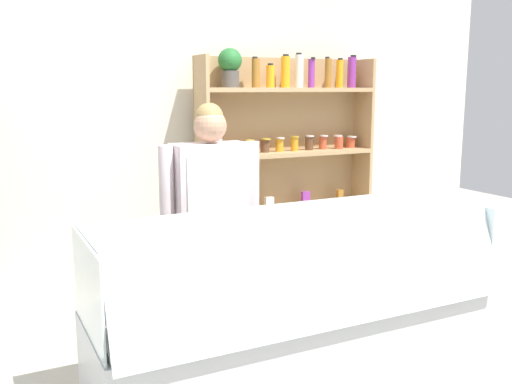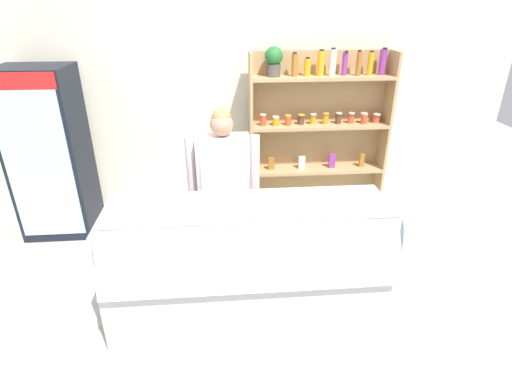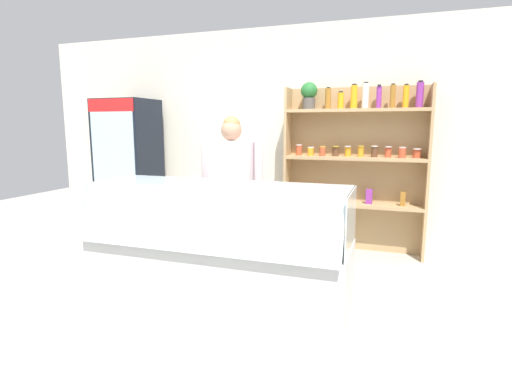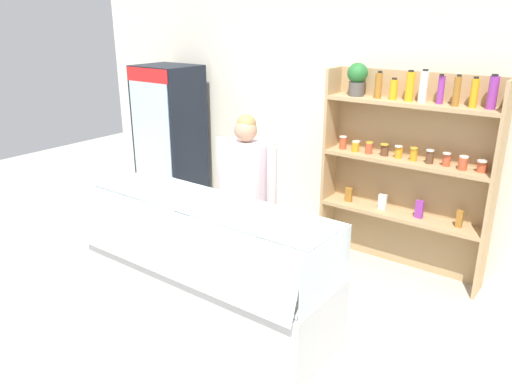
{
  "view_description": "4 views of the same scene",
  "coord_description": "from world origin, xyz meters",
  "views": [
    {
      "loc": [
        -1.38,
        -2.61,
        1.66
      ],
      "look_at": [
        0.21,
        0.57,
        1.02
      ],
      "focal_mm": 40.0,
      "sensor_mm": 36.0,
      "label": 1
    },
    {
      "loc": [
        -0.06,
        -2.73,
        2.4
      ],
      "look_at": [
        0.21,
        0.38,
        0.9
      ],
      "focal_mm": 28.0,
      "sensor_mm": 36.0,
      "label": 2
    },
    {
      "loc": [
        1.47,
        -3.05,
        1.47
      ],
      "look_at": [
        0.25,
        0.48,
        0.86
      ],
      "focal_mm": 28.0,
      "sensor_mm": 36.0,
      "label": 3
    },
    {
      "loc": [
        2.6,
        -2.77,
        2.41
      ],
      "look_at": [
        0.14,
        0.54,
        0.93
      ],
      "focal_mm": 35.0,
      "sensor_mm": 36.0,
      "label": 4
    }
  ],
  "objects": [
    {
      "name": "shop_clerk",
      "position": [
        -0.06,
        0.64,
        0.93
      ],
      "size": [
        0.67,
        0.25,
        1.58
      ],
      "color": "#383D51",
      "rests_on": "ground"
    },
    {
      "name": "deli_display_case",
      "position": [
        0.11,
        -0.1,
        0.31
      ],
      "size": [
        2.19,
        0.77,
        1.01
      ],
      "color": "silver",
      "rests_on": "ground"
    },
    {
      "name": "shelving_unit",
      "position": [
        1.03,
        1.68,
        1.11
      ],
      "size": [
        1.6,
        0.29,
        1.98
      ],
      "color": "tan",
      "rests_on": "ground"
    },
    {
      "name": "back_wall",
      "position": [
        0.0,
        1.98,
        1.35
      ],
      "size": [
        6.8,
        0.1,
        2.7
      ],
      "primitive_type": "cube",
      "color": "silver",
      "rests_on": "ground"
    }
  ]
}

